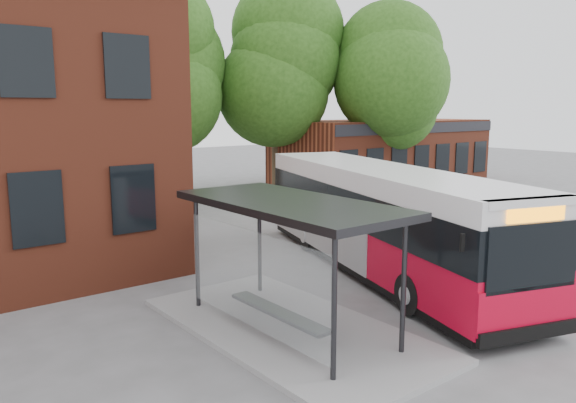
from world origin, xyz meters
TOP-DOWN VIEW (x-y plane):
  - ground at (0.00, 0.00)m, footprint 100.00×100.00m
  - shop_row at (15.00, 14.00)m, footprint 14.00×6.20m
  - bus_shelter at (-4.50, -1.00)m, footprint 3.60×7.00m
  - bike_rail at (9.28, 10.00)m, footprint 5.20×0.10m
  - tree_0 at (-6.00, 16.00)m, footprint 7.92×7.92m
  - tree_1 at (1.00, 17.00)m, footprint 7.92×7.92m
  - tree_2 at (8.00, 16.00)m, footprint 7.92×7.92m
  - tree_3 at (13.00, 12.00)m, footprint 7.04×7.04m
  - city_bus at (0.45, 0.94)m, footprint 6.25×12.24m
  - bicycle_0 at (7.23, 9.91)m, footprint 1.90×0.83m
  - bicycle_1 at (7.49, 10.69)m, footprint 1.83×0.61m
  - bicycle_2 at (8.85, 10.80)m, footprint 1.94×0.91m
  - bicycle_3 at (9.63, 10.19)m, footprint 1.52×0.76m
  - bicycle_4 at (10.30, 9.34)m, footprint 1.93×1.08m
  - bicycle_5 at (9.51, 10.98)m, footprint 1.89×0.65m
  - bicycle_7 at (12.24, 10.83)m, footprint 1.73×0.77m

SIDE VIEW (x-z plane):
  - ground at x=0.00m, z-range 0.00..0.00m
  - bike_rail at x=9.28m, z-range 0.00..0.38m
  - bicycle_3 at x=9.63m, z-range 0.00..0.88m
  - bicycle_4 at x=10.30m, z-range 0.00..0.96m
  - bicycle_0 at x=7.23m, z-range 0.00..0.97m
  - bicycle_2 at x=8.85m, z-range 0.00..0.98m
  - bicycle_7 at x=12.24m, z-range 0.00..1.01m
  - bicycle_1 at x=7.49m, z-range 0.00..1.09m
  - bicycle_5 at x=9.51m, z-range 0.00..1.12m
  - bus_shelter at x=-4.50m, z-range 0.00..2.90m
  - city_bus at x=0.45m, z-range 0.00..3.06m
  - shop_row at x=15.00m, z-range 0.00..4.00m
  - tree_3 at x=13.00m, z-range 0.00..9.28m
  - tree_1 at x=1.00m, z-range 0.00..10.40m
  - tree_0 at x=-6.00m, z-range 0.00..11.00m
  - tree_2 at x=8.00m, z-range 0.00..11.00m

